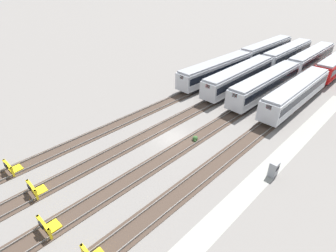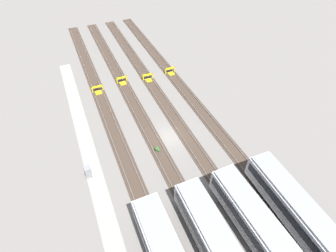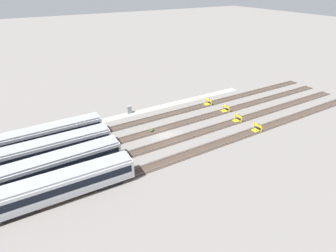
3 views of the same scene
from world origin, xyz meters
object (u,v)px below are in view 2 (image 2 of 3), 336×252
object	(u,v)px
electrical_cabinet	(88,172)
weed_clump	(157,149)
bumper_stop_nearest_track	(98,90)
bumper_stop_far_inner_track	(170,71)
subway_car_front_row_centre	(311,229)
bumper_stop_middle_track	(148,78)
bumper_stop_near_inner_track	(122,81)
subway_car_front_row_leftmost	(273,248)

from	to	relation	value
electrical_cabinet	weed_clump	xyz separation A→B (m)	(-0.62, 9.35, -0.56)
bumper_stop_nearest_track	bumper_stop_far_inner_track	bearing A→B (deg)	92.54
subway_car_front_row_centre	bumper_stop_middle_track	bearing A→B (deg)	-172.22
electrical_cabinet	weed_clump	distance (m)	9.39
bumper_stop_far_inner_track	weed_clump	distance (m)	19.70
bumper_stop_near_inner_track	electrical_cabinet	xyz separation A→B (m)	(18.33, -9.53, 0.29)
weed_clump	bumper_stop_far_inner_track	bearing A→B (deg)	151.04
subway_car_front_row_centre	bumper_stop_far_inner_track	size ratio (longest dim) A/B	8.99
bumper_stop_nearest_track	bumper_stop_near_inner_track	size ratio (longest dim) A/B	1.00
bumper_stop_middle_track	bumper_stop_far_inner_track	distance (m)	4.72
bumper_stop_near_inner_track	bumper_stop_middle_track	world-z (taller)	same
subway_car_front_row_leftmost	bumper_stop_near_inner_track	size ratio (longest dim) A/B	8.99
subway_car_front_row_leftmost	bumper_stop_middle_track	xyz separation A→B (m)	(-34.02, -0.01, -1.53)
subway_car_front_row_leftmost	bumper_stop_middle_track	distance (m)	34.05
bumper_stop_nearest_track	bumper_stop_middle_track	xyz separation A→B (m)	(-0.16, 9.35, 0.00)
bumper_stop_nearest_track	bumper_stop_far_inner_track	distance (m)	14.06
bumper_stop_nearest_track	bumper_stop_near_inner_track	world-z (taller)	same
bumper_stop_far_inner_track	electrical_cabinet	bearing A→B (deg)	-46.61
bumper_stop_nearest_track	electrical_cabinet	xyz separation A→B (m)	(17.23, -4.85, 0.29)
bumper_stop_middle_track	subway_car_front_row_centre	bearing A→B (deg)	7.78
subway_car_front_row_leftmost	bumper_stop_nearest_track	size ratio (longest dim) A/B	9.02
subway_car_front_row_leftmost	bumper_stop_near_inner_track	distance (m)	35.30
subway_car_front_row_centre	bumper_stop_near_inner_track	xyz separation A→B (m)	(-34.95, -9.31, -1.53)
subway_car_front_row_leftmost	bumper_stop_near_inner_track	bearing A→B (deg)	-172.38
subway_car_front_row_centre	weed_clump	world-z (taller)	subway_car_front_row_centre
bumper_stop_nearest_track	weed_clump	world-z (taller)	bumper_stop_nearest_track
subway_car_front_row_leftmost	bumper_stop_far_inner_track	size ratio (longest dim) A/B	8.98
subway_car_front_row_centre	bumper_stop_near_inner_track	distance (m)	36.20
bumper_stop_middle_track	electrical_cabinet	bearing A→B (deg)	-39.23
electrical_cabinet	bumper_stop_middle_track	bearing A→B (deg)	140.77
subway_car_front_row_leftmost	weed_clump	xyz separation A→B (m)	(-17.25, -4.86, -1.80)
subway_car_front_row_centre	bumper_stop_middle_track	world-z (taller)	subway_car_front_row_centre
bumper_stop_nearest_track	bumper_stop_middle_track	world-z (taller)	same
bumper_stop_near_inner_track	weed_clump	world-z (taller)	bumper_stop_near_inner_track
bumper_stop_middle_track	bumper_stop_nearest_track	bearing A→B (deg)	-89.01
subway_car_front_row_leftmost	bumper_stop_nearest_track	bearing A→B (deg)	-164.54
bumper_stop_nearest_track	bumper_stop_far_inner_track	world-z (taller)	same
subway_car_front_row_centre	electrical_cabinet	world-z (taller)	subway_car_front_row_centre
subway_car_front_row_leftmost	electrical_cabinet	world-z (taller)	subway_car_front_row_leftmost
subway_car_front_row_leftmost	subway_car_front_row_centre	bearing A→B (deg)	90.00
bumper_stop_near_inner_track	bumper_stop_far_inner_track	xyz separation A→B (m)	(0.47, 9.36, 0.00)
subway_car_front_row_leftmost	electrical_cabinet	xyz separation A→B (m)	(-16.62, -14.21, -1.24)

